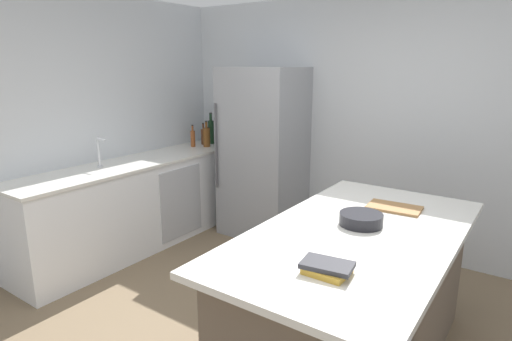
# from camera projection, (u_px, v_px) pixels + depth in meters

# --- Properties ---
(wall_rear) EXTENTS (6.00, 0.10, 2.60)m
(wall_rear) POSITION_uv_depth(u_px,v_px,m) (384.00, 126.00, 4.31)
(wall_rear) COLOR silver
(wall_rear) RESTS_ON ground_plane
(wall_left) EXTENTS (0.10, 6.00, 2.60)m
(wall_left) POSITION_uv_depth(u_px,v_px,m) (39.00, 133.00, 3.89)
(wall_left) COLOR silver
(wall_left) RESTS_ON ground_plane
(counter_run_left) EXTENTS (0.64, 2.67, 0.93)m
(counter_run_left) POSITION_uv_depth(u_px,v_px,m) (138.00, 204.00, 4.51)
(counter_run_left) COLOR white
(counter_run_left) RESTS_ON ground_plane
(kitchen_island) EXTENTS (1.10, 2.06, 0.93)m
(kitchen_island) POSITION_uv_depth(u_px,v_px,m) (354.00, 298.00, 2.69)
(kitchen_island) COLOR brown
(kitchen_island) RESTS_ON ground_plane
(refrigerator) EXTENTS (0.84, 0.72, 1.88)m
(refrigerator) POSITION_uv_depth(u_px,v_px,m) (263.00, 153.00, 4.77)
(refrigerator) COLOR #93969B
(refrigerator) RESTS_ON ground_plane
(sink_faucet) EXTENTS (0.15, 0.05, 0.30)m
(sink_faucet) POSITION_uv_depth(u_px,v_px,m) (100.00, 152.00, 4.09)
(sink_faucet) COLOR silver
(sink_faucet) RESTS_ON counter_run_left
(wine_bottle) EXTENTS (0.07, 0.07, 0.39)m
(wine_bottle) POSITION_uv_depth(u_px,v_px,m) (211.00, 131.00, 5.33)
(wine_bottle) COLOR #19381E
(wine_bottle) RESTS_ON counter_run_left
(syrup_bottle) EXTENTS (0.06, 0.06, 0.27)m
(syrup_bottle) POSITION_uv_depth(u_px,v_px,m) (203.00, 136.00, 5.30)
(syrup_bottle) COLOR #5B3319
(syrup_bottle) RESTS_ON counter_run_left
(whiskey_bottle) EXTENTS (0.08, 0.08, 0.31)m
(whiskey_bottle) POSITION_uv_depth(u_px,v_px,m) (207.00, 137.00, 5.15)
(whiskey_bottle) COLOR brown
(whiskey_bottle) RESTS_ON counter_run_left
(vinegar_bottle) EXTENTS (0.06, 0.06, 0.27)m
(vinegar_bottle) POSITION_uv_depth(u_px,v_px,m) (193.00, 138.00, 5.15)
(vinegar_bottle) COLOR #994C23
(vinegar_bottle) RESTS_ON counter_run_left
(cookbook_stack) EXTENTS (0.26, 0.19, 0.06)m
(cookbook_stack) POSITION_uv_depth(u_px,v_px,m) (327.00, 268.00, 2.05)
(cookbook_stack) COLOR gold
(cookbook_stack) RESTS_ON kitchen_island
(mixing_bowl) EXTENTS (0.27, 0.27, 0.08)m
(mixing_bowl) POSITION_uv_depth(u_px,v_px,m) (361.00, 219.00, 2.67)
(mixing_bowl) COLOR black
(mixing_bowl) RESTS_ON kitchen_island
(cutting_board) EXTENTS (0.37, 0.24, 0.02)m
(cutting_board) POSITION_uv_depth(u_px,v_px,m) (394.00, 208.00, 2.98)
(cutting_board) COLOR #9E7042
(cutting_board) RESTS_ON kitchen_island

